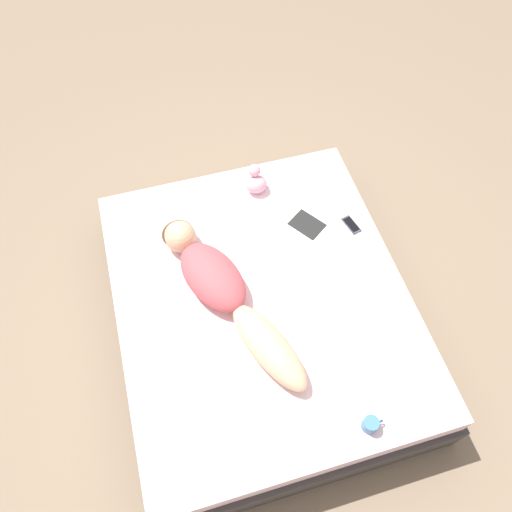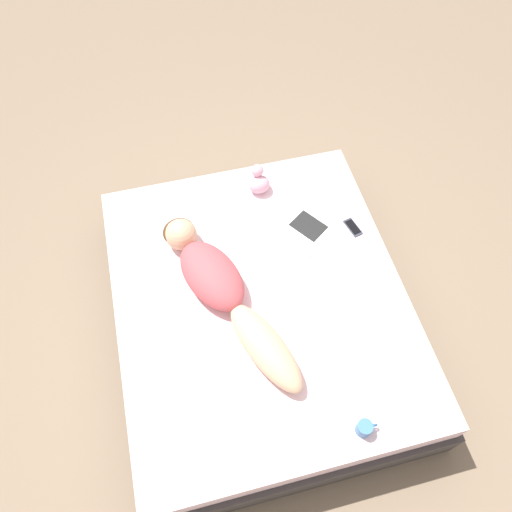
% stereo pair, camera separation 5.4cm
% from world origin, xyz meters
% --- Properties ---
extents(ground_plane, '(12.00, 12.00, 0.00)m').
position_xyz_m(ground_plane, '(0.00, 0.00, 0.00)').
color(ground_plane, '#7A6651').
extents(bed, '(1.81, 2.13, 0.46)m').
position_xyz_m(bed, '(0.00, 0.00, 0.22)').
color(bed, '#383333').
rests_on(bed, ground_plane).
extents(person, '(0.68, 1.33, 0.20)m').
position_xyz_m(person, '(-0.23, 0.07, 0.55)').
color(person, tan).
rests_on(person, bed).
extents(open_magazine, '(0.58, 0.54, 0.01)m').
position_xyz_m(open_magazine, '(0.34, 0.36, 0.46)').
color(open_magazine, white).
rests_on(open_magazine, bed).
extents(coffee_mug, '(0.12, 0.08, 0.09)m').
position_xyz_m(coffee_mug, '(0.33, -0.90, 0.50)').
color(coffee_mug, teal).
rests_on(coffee_mug, bed).
extents(cell_phone, '(0.10, 0.16, 0.01)m').
position_xyz_m(cell_phone, '(0.72, 0.35, 0.46)').
color(cell_phone, '#333842').
rests_on(cell_phone, bed).
extents(plush_toy, '(0.14, 0.16, 0.19)m').
position_xyz_m(plush_toy, '(0.20, 0.82, 0.54)').
color(plush_toy, '#DB9EB2').
rests_on(plush_toy, bed).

